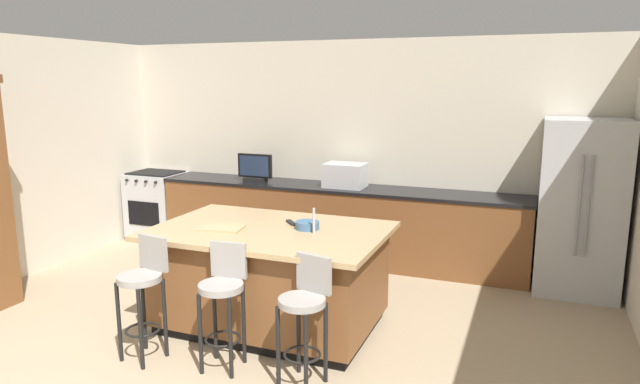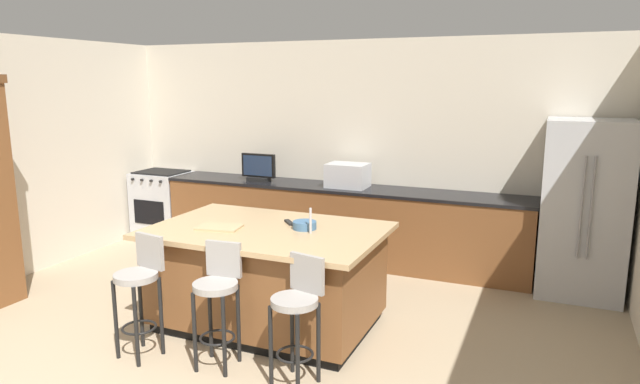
{
  "view_description": "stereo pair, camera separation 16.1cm",
  "coord_description": "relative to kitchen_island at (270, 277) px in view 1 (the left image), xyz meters",
  "views": [
    {
      "loc": [
        2.18,
        -2.23,
        2.17
      ],
      "look_at": [
        0.17,
        2.93,
        1.07
      ],
      "focal_mm": 31.28,
      "sensor_mm": 36.0,
      "label": 1
    },
    {
      "loc": [
        2.33,
        -2.17,
        2.17
      ],
      "look_at": [
        0.17,
        2.93,
        1.07
      ],
      "focal_mm": 31.28,
      "sensor_mm": 36.0,
      "label": 2
    }
  ],
  "objects": [
    {
      "name": "wall_back",
      "position": [
        -0.05,
        2.39,
        0.87
      ],
      "size": [
        6.73,
        0.12,
        2.66
      ],
      "primitive_type": "cube",
      "color": "beige",
      "rests_on": "ground_plane"
    },
    {
      "name": "wall_left",
      "position": [
        -3.22,
        0.2,
        0.87
      ],
      "size": [
        0.12,
        4.8,
        2.66
      ],
      "primitive_type": "cube",
      "color": "beige",
      "rests_on": "ground_plane"
    },
    {
      "name": "counter_back",
      "position": [
        -0.1,
        2.01,
        -0.0
      ],
      "size": [
        4.57,
        0.62,
        0.92
      ],
      "color": "brown",
      "rests_on": "ground_plane"
    },
    {
      "name": "kitchen_island",
      "position": [
        0.0,
        0.0,
        0.0
      ],
      "size": [
        2.02,
        1.34,
        0.9
      ],
      "color": "black",
      "rests_on": "ground_plane"
    },
    {
      "name": "refrigerator",
      "position": [
        2.59,
        1.94,
        0.44
      ],
      "size": [
        0.81,
        0.79,
        1.8
      ],
      "color": "#B7BABF",
      "rests_on": "ground_plane"
    },
    {
      "name": "range_oven",
      "position": [
        -2.75,
        2.01,
        0.01
      ],
      "size": [
        0.71,
        0.63,
        0.94
      ],
      "color": "#B7BABF",
      "rests_on": "ground_plane"
    },
    {
      "name": "microwave",
      "position": [
        0.01,
        2.01,
        0.6
      ],
      "size": [
        0.48,
        0.36,
        0.28
      ],
      "primitive_type": "cube",
      "color": "#B7BABF",
      "rests_on": "counter_back"
    },
    {
      "name": "tv_monitor",
      "position": [
        -1.18,
        1.96,
        0.62
      ],
      "size": [
        0.46,
        0.16,
        0.35
      ],
      "color": "black",
      "rests_on": "counter_back"
    },
    {
      "name": "sink_faucet_back",
      "position": [
        -0.19,
        2.11,
        0.58
      ],
      "size": [
        0.02,
        0.02,
        0.24
      ],
      "primitive_type": "cylinder",
      "color": "#B2B2B7",
      "rests_on": "counter_back"
    },
    {
      "name": "sink_faucet_island",
      "position": [
        0.42,
        0.0,
        0.55
      ],
      "size": [
        0.02,
        0.02,
        0.22
      ],
      "primitive_type": "cylinder",
      "color": "#B2B2B7",
      "rests_on": "kitchen_island"
    },
    {
      "name": "bar_stool_left",
      "position": [
        -0.66,
        -0.89,
        0.13
      ],
      "size": [
        0.34,
        0.36,
        0.98
      ],
      "rotation": [
        0.0,
        0.0,
        -0.18
      ],
      "color": "gray",
      "rests_on": "ground_plane"
    },
    {
      "name": "bar_stool_center",
      "position": [
        -0.0,
        -0.79,
        0.12
      ],
      "size": [
        0.34,
        0.35,
        0.96
      ],
      "rotation": [
        0.0,
        0.0,
        0.1
      ],
      "color": "gray",
      "rests_on": "ground_plane"
    },
    {
      "name": "bar_stool_right",
      "position": [
        0.66,
        -0.79,
        0.1
      ],
      "size": [
        0.35,
        0.37,
        0.94
      ],
      "rotation": [
        0.0,
        0.0,
        -0.23
      ],
      "color": "gray",
      "rests_on": "ground_plane"
    },
    {
      "name": "fruit_bowl",
      "position": [
        0.31,
        0.11,
        0.48
      ],
      "size": [
        0.21,
        0.21,
        0.07
      ],
      "primitive_type": "cylinder",
      "color": "#3F668C",
      "rests_on": "kitchen_island"
    },
    {
      "name": "cell_phone",
      "position": [
        0.18,
        0.23,
        0.45
      ],
      "size": [
        0.09,
        0.16,
        0.01
      ],
      "primitive_type": "cube",
      "rotation": [
        0.0,
        0.0,
        -0.17
      ],
      "color": "black",
      "rests_on": "kitchen_island"
    },
    {
      "name": "tv_remote",
      "position": [
        0.1,
        0.23,
        0.45
      ],
      "size": [
        0.15,
        0.15,
        0.02
      ],
      "primitive_type": "cube",
      "rotation": [
        0.0,
        0.0,
        0.75
      ],
      "color": "black",
      "rests_on": "kitchen_island"
    },
    {
      "name": "cutting_board",
      "position": [
        -0.38,
        -0.16,
        0.45
      ],
      "size": [
        0.41,
        0.3,
        0.02
      ],
      "primitive_type": "cube",
      "rotation": [
        0.0,
        0.0,
        0.16
      ],
      "color": "tan",
      "rests_on": "kitchen_island"
    }
  ]
}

